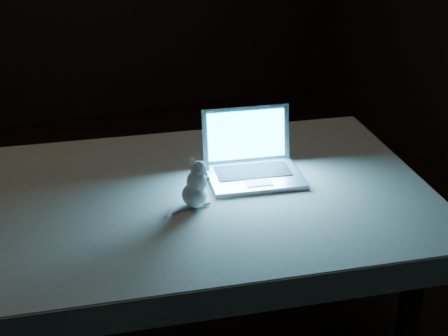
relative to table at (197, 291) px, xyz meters
name	(u,v)px	position (x,y,z in m)	size (l,w,h in m)	color
floor	(129,308)	(-0.18, 0.51, -0.41)	(5.00, 5.00, 0.00)	black
table	(197,291)	(0.00, 0.00, 0.00)	(1.55, 1.00, 0.83)	black
tablecloth	(202,203)	(0.03, 0.01, 0.37)	(1.65, 1.10, 0.10)	beige
laptop	(255,151)	(0.23, 0.02, 0.54)	(0.33, 0.29, 0.23)	silver
plush_mouse	(194,184)	(-0.03, -0.09, 0.51)	(0.12, 0.12, 0.17)	white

